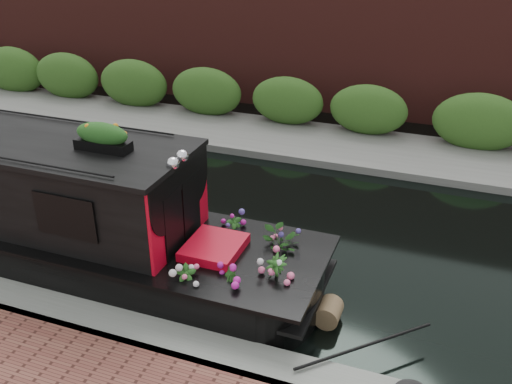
% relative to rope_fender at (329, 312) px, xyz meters
% --- Properties ---
extents(ground, '(80.00, 80.00, 0.00)m').
position_rel_rope_fender_xyz_m(ground, '(-2.87, 2.00, -0.17)').
color(ground, black).
rests_on(ground, ground).
extents(near_bank_coping, '(40.00, 0.60, 0.50)m').
position_rel_rope_fender_xyz_m(near_bank_coping, '(-2.87, -1.30, -0.17)').
color(near_bank_coping, gray).
rests_on(near_bank_coping, ground).
extents(far_bank_path, '(40.00, 2.40, 0.34)m').
position_rel_rope_fender_xyz_m(far_bank_path, '(-2.87, 6.20, -0.17)').
color(far_bank_path, '#63635F').
rests_on(far_bank_path, ground).
extents(far_hedge, '(40.00, 1.10, 2.80)m').
position_rel_rope_fender_xyz_m(far_hedge, '(-2.87, 7.10, -0.17)').
color(far_hedge, '#2E561C').
rests_on(far_hedge, ground).
extents(far_brick_wall, '(40.00, 1.00, 8.00)m').
position_rel_rope_fender_xyz_m(far_brick_wall, '(-2.87, 9.20, -0.17)').
color(far_brick_wall, '#4C1D19').
rests_on(far_brick_wall, ground).
extents(rope_fender, '(0.34, 0.39, 0.34)m').
position_rel_rope_fender_xyz_m(rope_fender, '(0.00, 0.00, 0.00)').
color(rope_fender, brown).
rests_on(rope_fender, ground).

